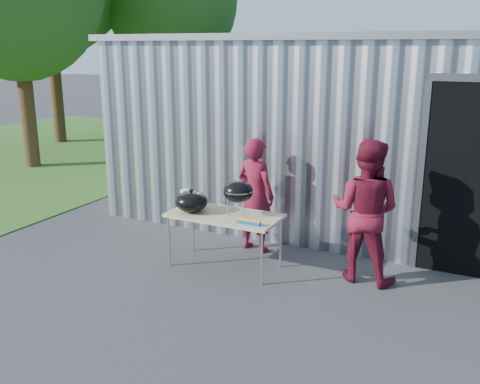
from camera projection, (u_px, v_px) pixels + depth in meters
The scene contains 11 objects.
ground at pixel (222, 285), 6.74m from camera, with size 80.00×80.00×0.00m, color #303033.
building at pixel (381, 123), 9.92m from camera, with size 8.20×6.20×3.10m.
grass_patch at pixel (49, 148), 15.77m from camera, with size 10.00×12.00×0.02m, color #2D591E.
folding_table at pixel (225, 217), 7.14m from camera, with size 1.50×0.75×0.75m.
kettle_grill at pixel (238, 184), 6.97m from camera, with size 0.40×0.40×0.93m.
grill_lid at pixel (192, 202), 7.20m from camera, with size 0.44×0.44×0.32m.
paper_towels at pixel (185, 200), 7.30m from camera, with size 0.12×0.12×0.28m, color white.
white_tub at pixel (196, 202), 7.52m from camera, with size 0.20×0.15×0.10m, color white.
foil_box at pixel (249, 222), 6.71m from camera, with size 0.32×0.06×0.06m.
person_cook at pixel (255, 195), 7.72m from camera, with size 0.61×0.40×1.67m, color maroon.
person_bystander at pixel (365, 211), 6.71m from camera, with size 0.89×0.69×1.83m, color maroon.
Camera 1 is at (2.94, -5.46, 2.92)m, focal length 40.00 mm.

